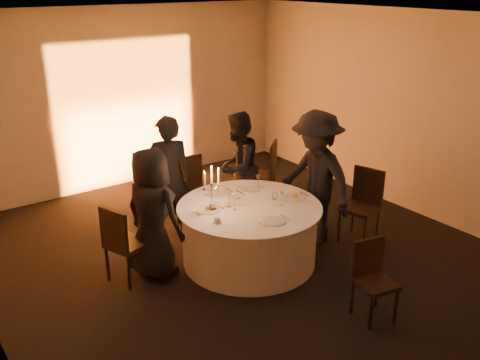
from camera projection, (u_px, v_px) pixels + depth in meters
floor at (249, 261)px, 6.87m from camera, size 7.00×7.00×0.00m
ceiling at (251, 18)px, 5.79m from camera, size 7.00×7.00×0.00m
wall_back at (126, 98)px, 8.99m from camera, size 7.00×0.00×7.00m
wall_right at (411, 114)px, 7.96m from camera, size 0.00×7.00×7.00m
uplighter_fixture at (140, 183)px, 9.28m from camera, size 0.25×0.12×0.10m
banquet_table at (249, 234)px, 6.73m from camera, size 1.80×1.80×0.77m
chair_left at (122, 240)px, 6.22m from camera, size 0.54×0.54×0.97m
chair_back_left at (185, 182)px, 7.88m from camera, size 0.44×0.44×1.01m
chair_back_right at (265, 171)px, 8.28m from camera, size 0.65×0.65×1.05m
chair_right at (363, 201)px, 7.25m from camera, size 0.54×0.54×1.01m
chair_front at (372, 275)px, 5.62m from camera, size 0.45×0.45×0.86m
guest_left at (152, 214)px, 6.29m from camera, size 0.76×0.92×1.61m
guest_back_left at (169, 177)px, 7.26m from camera, size 0.73×0.60×1.73m
guest_back_right at (238, 167)px, 7.80m from camera, size 0.99×0.93×1.63m
guest_right at (316, 178)px, 7.07m from camera, size 0.74×1.22×1.83m
plate_left at (208, 209)px, 6.47m from camera, size 0.35×0.29×0.08m
plate_back_left at (219, 192)px, 6.96m from camera, size 0.36×0.30×0.08m
plate_back_right at (251, 189)px, 7.08m from camera, size 0.35×0.26×0.01m
plate_right at (295, 196)px, 6.83m from camera, size 0.36×0.30×0.08m
plate_front at (275, 221)px, 6.17m from camera, size 0.36×0.27×0.01m
coffee_cup at (217, 220)px, 6.15m from camera, size 0.11×0.11×0.07m
candelabra at (212, 195)px, 6.40m from camera, size 0.24×0.12×0.58m
wine_glass_a at (235, 199)px, 6.43m from camera, size 0.07×0.07×0.19m
wine_glass_b at (229, 197)px, 6.51m from camera, size 0.07×0.07×0.19m
wine_glass_c at (258, 179)px, 7.08m from camera, size 0.07×0.07×0.19m
wine_glass_d at (238, 188)px, 6.77m from camera, size 0.07×0.07×0.19m
wine_glass_e at (282, 195)px, 6.57m from camera, size 0.07×0.07×0.19m
tumbler_a at (217, 206)px, 6.48m from camera, size 0.07×0.07×0.09m
tumbler_b at (275, 196)px, 6.78m from camera, size 0.07×0.07×0.09m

